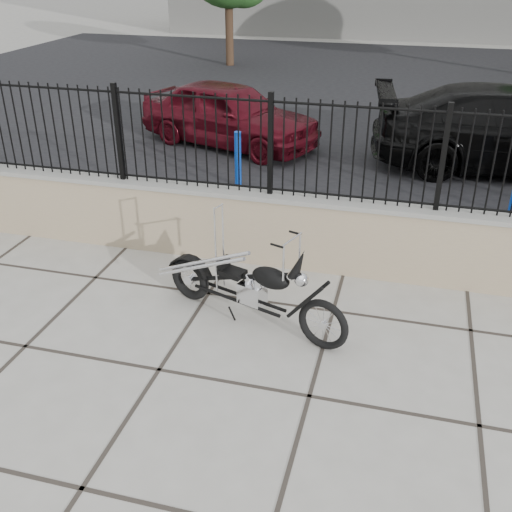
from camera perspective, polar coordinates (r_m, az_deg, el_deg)
The scene contains 7 objects.
ground_plane at distance 5.71m, azimuth 5.10°, elevation -13.16°, with size 90.00×90.00×0.00m, color #99968E.
parking_lot at distance 17.21m, azimuth 12.89°, elevation 14.41°, with size 30.00×30.00×0.00m, color black.
retaining_wall at distance 7.55m, azimuth 8.69°, elevation 1.83°, with size 14.00×0.36×0.96m, color gray.
iron_fence at distance 7.16m, azimuth 9.30°, elevation 9.64°, with size 14.00×0.08×1.20m, color black.
chopper_motorcycle at distance 6.37m, azimuth -0.70°, elevation -1.21°, with size 2.18×0.38×1.31m, color black, non-canonical shape.
car_red at distance 12.54m, azimuth -2.57°, elevation 13.37°, with size 1.54×3.83×1.30m, color #4C0A14.
bollard_a at distance 10.29m, azimuth -1.73°, elevation 9.19°, with size 0.11×0.11×0.96m, color blue.
Camera 1 is at (0.63, -4.29, 3.72)m, focal length 42.00 mm.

